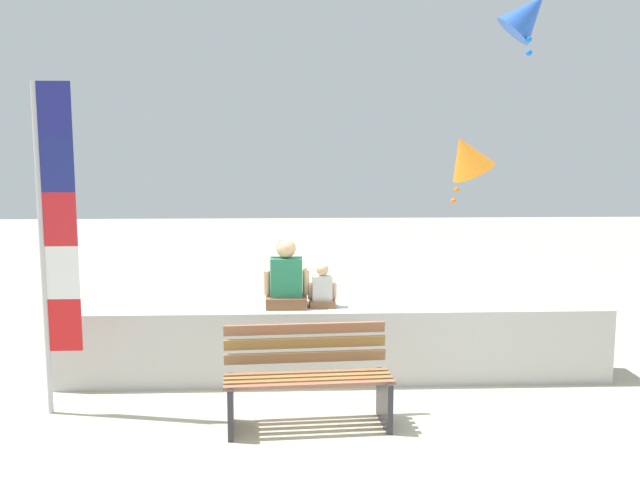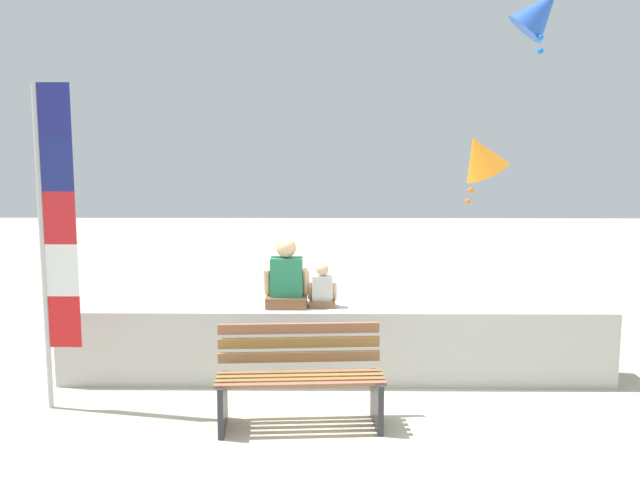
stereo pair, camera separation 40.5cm
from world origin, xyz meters
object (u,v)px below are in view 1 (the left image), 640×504
object	(u,v)px
person_adult	(286,281)
kite_blue	(528,14)
person_child	(322,290)
kite_orange	(467,155)
park_bench	(308,380)
flag_banner	(53,232)

from	to	relation	value
person_adult	kite_blue	world-z (taller)	kite_blue
person_adult	person_child	size ratio (longest dim) A/B	1.58
person_adult	kite_orange	size ratio (longest dim) A/B	0.63
park_bench	kite_blue	size ratio (longest dim) A/B	1.57
kite_orange	flag_banner	bearing A→B (deg)	-139.26
kite_orange	kite_blue	world-z (taller)	kite_blue
person_child	kite_orange	distance (m)	4.26
person_adult	flag_banner	distance (m)	2.41
flag_banner	person_child	bearing A→B (deg)	20.16
park_bench	kite_orange	xyz separation A→B (m)	(2.54, 4.56, 1.99)
person_adult	person_child	xyz separation A→B (m)	(0.39, 0.00, -0.11)
flag_banner	kite_orange	size ratio (longest dim) A/B	2.62
park_bench	person_child	world-z (taller)	person_child
park_bench	person_adult	bearing A→B (deg)	98.39
person_adult	flag_banner	world-z (taller)	flag_banner
person_child	person_adult	bearing A→B (deg)	-179.95
flag_banner	kite_blue	size ratio (longest dim) A/B	3.14
flag_banner	kite_orange	world-z (taller)	flag_banner
park_bench	kite_blue	xyz separation A→B (m)	(3.00, 3.35, 3.84)
person_child	park_bench	bearing A→B (deg)	-98.46
person_adult	flag_banner	size ratio (longest dim) A/B	0.24
person_child	kite_blue	world-z (taller)	kite_blue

